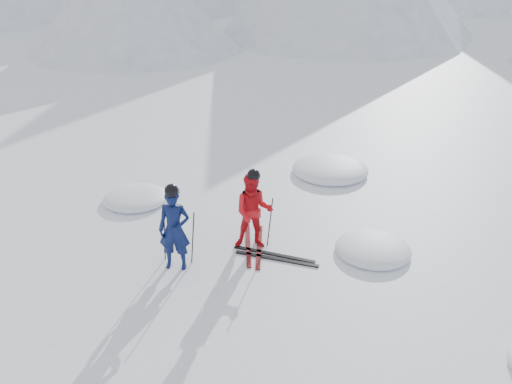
% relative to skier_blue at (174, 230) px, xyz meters
% --- Properties ---
extents(ground, '(160.00, 160.00, 0.00)m').
position_rel_skier_blue_xyz_m(ground, '(2.56, 0.97, -0.83)').
color(ground, white).
rests_on(ground, ground).
extents(skier_blue, '(0.68, 0.52, 1.65)m').
position_rel_skier_blue_xyz_m(skier_blue, '(0.00, 0.00, 0.00)').
color(skier_blue, '#0B1644').
rests_on(skier_blue, ground).
extents(skier_red, '(0.94, 0.83, 1.62)m').
position_rel_skier_blue_xyz_m(skier_red, '(1.18, 1.18, -0.01)').
color(skier_red, red).
rests_on(skier_red, ground).
extents(pole_blue_left, '(0.11, 0.08, 1.10)m').
position_rel_skier_blue_xyz_m(pole_blue_left, '(-0.30, 0.15, -0.28)').
color(pole_blue_left, black).
rests_on(pole_blue_left, ground).
extents(pole_blue_right, '(0.11, 0.07, 1.10)m').
position_rel_skier_blue_xyz_m(pole_blue_right, '(0.25, 0.25, -0.28)').
color(pole_blue_right, black).
rests_on(pole_blue_right, ground).
extents(pole_red_left, '(0.11, 0.09, 1.08)m').
position_rel_skier_blue_xyz_m(pole_red_left, '(0.88, 1.43, -0.28)').
color(pole_red_left, black).
rests_on(pole_red_left, ground).
extents(pole_red_right, '(0.11, 0.08, 1.08)m').
position_rel_skier_blue_xyz_m(pole_red_right, '(1.48, 1.33, -0.28)').
color(pole_red_right, black).
rests_on(pole_red_right, ground).
extents(ski_worn_left, '(0.66, 1.63, 0.03)m').
position_rel_skier_blue_xyz_m(ski_worn_left, '(1.06, 1.18, -0.81)').
color(ski_worn_left, black).
rests_on(ski_worn_left, ground).
extents(ski_worn_right, '(0.55, 1.66, 0.03)m').
position_rel_skier_blue_xyz_m(ski_worn_right, '(1.30, 1.18, -0.81)').
color(ski_worn_right, black).
rests_on(ski_worn_right, ground).
extents(ski_loose_a, '(1.70, 0.15, 0.03)m').
position_rel_skier_blue_xyz_m(ski_loose_a, '(1.67, 0.99, -0.81)').
color(ski_loose_a, black).
rests_on(ski_loose_a, ground).
extents(ski_loose_b, '(1.70, 0.09, 0.03)m').
position_rel_skier_blue_xyz_m(ski_loose_b, '(1.77, 0.84, -0.81)').
color(ski_loose_b, black).
rests_on(ski_loose_b, ground).
extents(snow_lumps, '(10.08, 7.86, 0.45)m').
position_rel_skier_blue_xyz_m(snow_lumps, '(1.93, 3.32, -0.83)').
color(snow_lumps, white).
rests_on(snow_lumps, ground).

